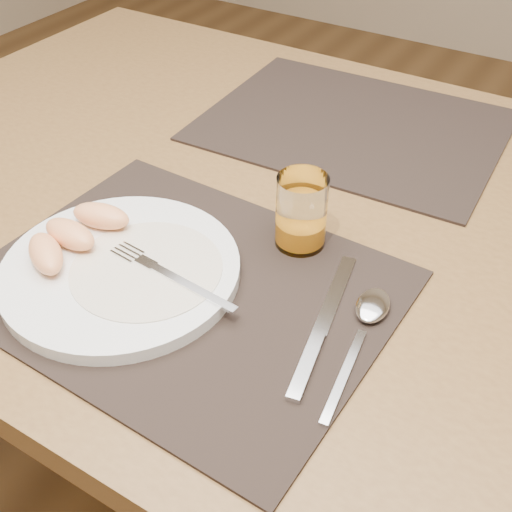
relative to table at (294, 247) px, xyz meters
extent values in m
plane|color=brown|center=(0.00, 0.00, -0.67)|extent=(5.00, 5.00, 0.00)
cube|color=brown|center=(0.00, 0.00, 0.06)|extent=(1.40, 0.90, 0.04)
cylinder|color=brown|center=(-0.62, 0.37, -0.31)|extent=(0.06, 0.06, 0.71)
cube|color=black|center=(-0.02, -0.22, 0.09)|extent=(0.46, 0.36, 0.00)
cube|color=black|center=(-0.02, 0.22, 0.09)|extent=(0.46, 0.37, 0.00)
cylinder|color=white|center=(-0.09, -0.24, 0.10)|extent=(0.27, 0.27, 0.02)
cylinder|color=white|center=(-0.06, -0.23, 0.10)|extent=(0.17, 0.17, 0.00)
cube|color=silver|center=(0.00, -0.23, 0.11)|extent=(0.12, 0.02, 0.00)
cube|color=silver|center=(-0.07, -0.23, 0.11)|extent=(0.03, 0.02, 0.00)
cube|color=silver|center=(-0.10, -0.22, 0.11)|extent=(0.04, 0.03, 0.00)
cube|color=silver|center=(0.13, -0.15, 0.09)|extent=(0.04, 0.13, 0.00)
cube|color=silver|center=(0.15, -0.25, 0.09)|extent=(0.03, 0.09, 0.01)
cube|color=silver|center=(0.19, -0.24, 0.09)|extent=(0.03, 0.13, 0.00)
ellipsoid|color=silver|center=(0.17, -0.15, 0.09)|extent=(0.04, 0.06, 0.01)
cylinder|color=white|center=(0.05, -0.08, 0.13)|extent=(0.06, 0.06, 0.09)
cylinder|color=orange|center=(0.05, -0.08, 0.10)|extent=(0.05, 0.05, 0.03)
ellipsoid|color=#FFA868|center=(-0.16, -0.28, 0.12)|extent=(0.08, 0.07, 0.03)
ellipsoid|color=#FFA868|center=(-0.17, -0.24, 0.12)|extent=(0.08, 0.04, 0.03)
ellipsoid|color=#FFA868|center=(-0.16, -0.20, 0.12)|extent=(0.08, 0.05, 0.03)
camera|label=1|loc=(0.32, -0.63, 0.57)|focal=45.00mm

